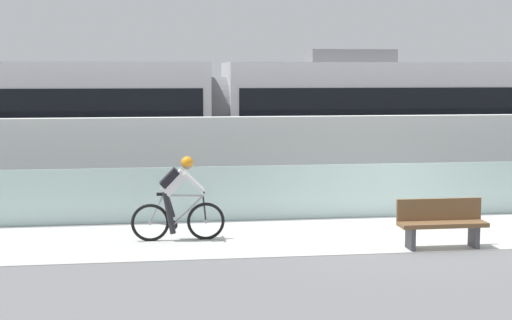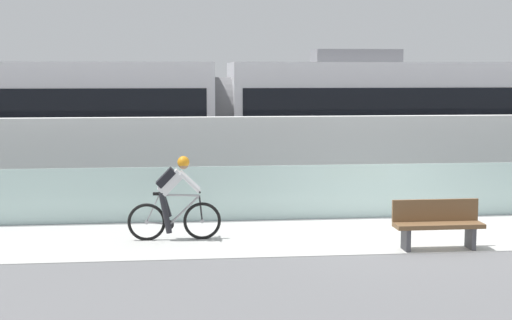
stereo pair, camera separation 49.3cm
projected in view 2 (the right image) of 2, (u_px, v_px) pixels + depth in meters
The scene contains 9 objects.
ground_plane at pixel (403, 235), 15.28m from camera, with size 200.00×200.00×0.00m, color slate.
bike_path_deck at pixel (403, 234), 15.28m from camera, with size 32.00×3.20×0.01m, color beige.
glass_parapet at pixel (379, 191), 17.04m from camera, with size 32.00×0.05×1.18m, color silver.
concrete_barrier_wall at pixel (359, 160), 18.76m from camera, with size 32.00×0.36×2.14m, color silver.
tram_rail_near at pixel (337, 188), 21.33m from camera, with size 32.00×0.08×0.01m, color #595654.
tram_rail_far at pixel (326, 181), 22.75m from camera, with size 32.00×0.08×0.01m, color #595654.
tram at pixel (221, 119), 21.48m from camera, with size 22.56×2.54×3.81m.
cyclist_on_bike at pixel (174, 199), 14.69m from camera, with size 1.77×0.58×1.61m.
bench at pixel (437, 223), 13.98m from camera, with size 1.60×0.45×0.89m.
Camera 2 is at (-4.56, -14.60, 3.18)m, focal length 54.55 mm.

